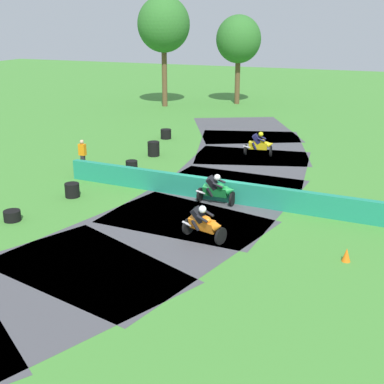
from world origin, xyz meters
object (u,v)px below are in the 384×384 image
(tire_stack_mid_b, at_px, (72,190))
(tire_stack_extra_b, at_px, (166,134))
(tire_stack_far, at_px, (132,167))
(track_marshal, at_px, (83,156))
(motorcycle_trailing_yellow, at_px, (259,144))
(traffic_cone, at_px, (346,255))
(tire_stack_extra_a, at_px, (154,149))
(tire_stack_mid_a, at_px, (12,216))
(motorcycle_lead_orange, at_px, (204,223))
(motorcycle_chase_green, at_px, (217,190))

(tire_stack_mid_b, height_order, tire_stack_extra_b, same)
(tire_stack_far, xyz_separation_m, track_marshal, (-2.25, -0.83, 0.52))
(motorcycle_trailing_yellow, relative_size, traffic_cone, 3.82)
(tire_stack_extra_a, height_order, tire_stack_extra_b, tire_stack_extra_a)
(tire_stack_mid_b, relative_size, traffic_cone, 1.40)
(tire_stack_mid_b, xyz_separation_m, tire_stack_extra_a, (0.13, 7.53, 0.10))
(tire_stack_extra_b, distance_m, traffic_cone, 18.54)
(tire_stack_mid_a, xyz_separation_m, tire_stack_far, (1.08, 7.36, 0.10))
(tire_stack_mid_b, relative_size, tire_stack_far, 1.03)
(tire_stack_mid_a, bearing_deg, traffic_cone, 5.83)
(tire_stack_mid_a, distance_m, tire_stack_extra_b, 14.85)
(tire_stack_mid_a, bearing_deg, tire_stack_far, 81.69)
(motorcycle_trailing_yellow, height_order, tire_stack_mid_b, motorcycle_trailing_yellow)
(motorcycle_lead_orange, xyz_separation_m, track_marshal, (-8.49, 5.49, 0.18))
(motorcycle_lead_orange, relative_size, track_marshal, 1.04)
(tire_stack_far, distance_m, traffic_cone, 12.55)
(traffic_cone, bearing_deg, tire_stack_mid_a, -174.17)
(tire_stack_mid_a, relative_size, tire_stack_extra_a, 0.79)
(track_marshal, bearing_deg, tire_stack_extra_b, 85.80)
(track_marshal, bearing_deg, tire_stack_extra_a, 66.70)
(motorcycle_lead_orange, distance_m, tire_stack_extra_b, 15.89)
(motorcycle_lead_orange, bearing_deg, motorcycle_trailing_yellow, 96.22)
(tire_stack_extra_a, bearing_deg, track_marshal, -113.30)
(tire_stack_mid_a, height_order, traffic_cone, traffic_cone)
(motorcycle_trailing_yellow, xyz_separation_m, traffic_cone, (5.99, -11.63, -0.44))
(tire_stack_mid_a, xyz_separation_m, track_marshal, (-1.17, 6.53, 0.62))
(tire_stack_mid_b, bearing_deg, tire_stack_mid_a, -98.88)
(tire_stack_extra_a, distance_m, traffic_cone, 14.82)
(tire_stack_mid_a, height_order, tire_stack_mid_b, tire_stack_mid_b)
(motorcycle_chase_green, xyz_separation_m, tire_stack_mid_a, (-6.51, -4.60, -0.44))
(motorcycle_chase_green, bearing_deg, tire_stack_far, 153.06)
(tire_stack_extra_a, relative_size, traffic_cone, 1.82)
(motorcycle_trailing_yellow, distance_m, tire_stack_mid_b, 11.17)
(tire_stack_mid_b, relative_size, track_marshal, 0.38)
(tire_stack_mid_a, xyz_separation_m, tire_stack_extra_a, (0.63, 10.70, 0.20))
(tire_stack_extra_b, distance_m, track_marshal, 8.35)
(motorcycle_chase_green, bearing_deg, motorcycle_lead_orange, -77.20)
(tire_stack_mid_b, bearing_deg, motorcycle_chase_green, 13.39)
(motorcycle_lead_orange, relative_size, tire_stack_mid_b, 2.75)
(tire_stack_mid_b, distance_m, tire_stack_far, 4.23)
(tire_stack_extra_b, bearing_deg, tire_stack_mid_b, -84.84)
(tire_stack_mid_b, relative_size, tire_stack_extra_b, 0.93)
(tire_stack_far, distance_m, track_marshal, 2.45)
(tire_stack_mid_a, bearing_deg, tire_stack_extra_b, 92.16)
(motorcycle_chase_green, xyz_separation_m, traffic_cone, (5.51, -3.37, -0.42))
(tire_stack_mid_b, bearing_deg, tire_stack_far, 82.12)
(tire_stack_far, bearing_deg, motorcycle_lead_orange, -45.36)
(tire_stack_far, bearing_deg, track_marshal, -159.61)
(motorcycle_trailing_yellow, distance_m, track_marshal, 9.59)
(motorcycle_chase_green, bearing_deg, track_marshal, 165.91)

